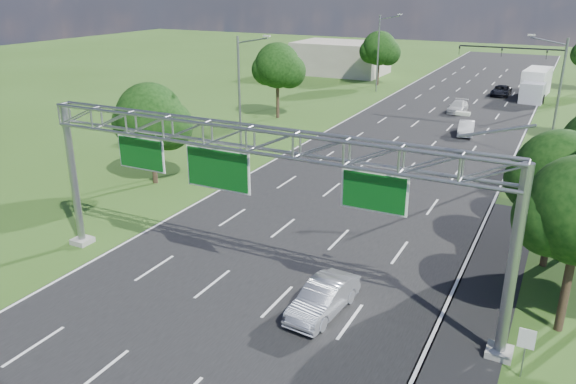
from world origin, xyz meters
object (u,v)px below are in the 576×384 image
Objects in this scene: traffic_signal at (532,61)px; box_truck at (535,85)px; regulatory_sign at (526,343)px; silver_sedan at (323,298)px; sign_gantry at (252,152)px.

traffic_signal is 1.26× the size of box_truck.
regulatory_sign is 8.42m from silver_sedan.
sign_gantry is at bearing 175.17° from regulatory_sign.
traffic_signal is 53.65m from silver_sedan.
sign_gantry is 53.51m from traffic_signal.
sign_gantry is 11.19× the size of regulatory_sign.
silver_sedan is (3.71, -0.35, -6.15)m from sign_gantry.
silver_sedan is (-8.36, 0.67, -0.77)m from regulatory_sign.
regulatory_sign is at bearing -4.83° from sign_gantry.
sign_gantry is 1.92× the size of traffic_signal.
silver_sedan is (-3.44, -53.35, -4.43)m from traffic_signal.
traffic_signal is 5.98m from box_truck.
traffic_signal is at bearing 91.46° from silver_sedan.
regulatory_sign reaches higher than silver_sedan.
sign_gantry is 58.60m from box_truck.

